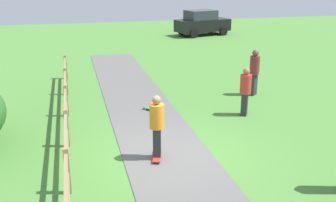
# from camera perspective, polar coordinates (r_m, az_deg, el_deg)

# --- Properties ---
(ground_plane) EXTENTS (60.00, 60.00, 0.00)m
(ground_plane) POSITION_cam_1_polar(r_m,az_deg,el_deg) (10.79, -0.08, -7.90)
(ground_plane) COLOR #4C8438
(asphalt_path) EXTENTS (2.40, 28.00, 0.02)m
(asphalt_path) POSITION_cam_1_polar(r_m,az_deg,el_deg) (10.79, -0.08, -7.86)
(asphalt_path) COLOR #605E5B
(asphalt_path) RESTS_ON ground_plane
(wooden_fence) EXTENTS (0.12, 18.12, 1.10)m
(wooden_fence) POSITION_cam_1_polar(r_m,az_deg,el_deg) (10.26, -14.40, -5.85)
(wooden_fence) COLOR #997A51
(wooden_fence) RESTS_ON ground_plane
(skater_riding) EXTENTS (0.47, 0.82, 1.73)m
(skater_riding) POSITION_cam_1_polar(r_m,az_deg,el_deg) (10.26, -1.61, -3.34)
(skater_riding) COLOR #B23326
(skater_riding) RESTS_ON asphalt_path
(skateboard_loose) EXTENTS (0.67, 0.74, 0.08)m
(skateboard_loose) POSITION_cam_1_polar(r_m,az_deg,el_deg) (14.07, -2.17, -1.16)
(skateboard_loose) COLOR #338C4C
(skateboard_loose) RESTS_ON asphalt_path
(bystander_maroon) EXTENTS (0.54, 0.54, 1.84)m
(bystander_maroon) POSITION_cam_1_polar(r_m,az_deg,el_deg) (16.08, 12.32, 4.37)
(bystander_maroon) COLOR #2D2D33
(bystander_maroon) RESTS_ON ground_plane
(bystander_red) EXTENTS (0.52, 0.52, 1.67)m
(bystander_red) POSITION_cam_1_polar(r_m,az_deg,el_deg) (13.72, 11.07, 1.63)
(bystander_red) COLOR #2D2D33
(bystander_red) RESTS_ON ground_plane
(parked_car_black) EXTENTS (4.49, 2.76, 1.92)m
(parked_car_black) POSITION_cam_1_polar(r_m,az_deg,el_deg) (31.26, 4.93, 11.15)
(parked_car_black) COLOR black
(parked_car_black) RESTS_ON ground_plane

